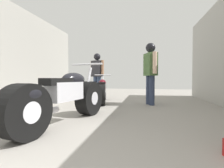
{
  "coord_description": "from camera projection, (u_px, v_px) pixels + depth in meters",
  "views": [
    {
      "loc": [
        0.89,
        -0.43,
        0.75
      ],
      "look_at": [
        0.11,
        3.54,
        0.62
      ],
      "focal_mm": 27.04,
      "sensor_mm": 36.0,
      "label": 1
    }
  ],
  "objects": [
    {
      "name": "motorcycle_maroon_cruiser",
      "position": [
        64.0,
        98.0,
        2.73
      ],
      "size": [
        0.81,
        2.27,
        1.06
      ],
      "color": "black",
      "rests_on": "ground_plane"
    },
    {
      "name": "ground_plane",
      "position": [
        108.0,
        110.0,
        4.09
      ],
      "size": [
        16.98,
        16.98,
        0.0
      ],
      "primitive_type": "plane",
      "color": "gray"
    },
    {
      "name": "motorcycle_black_naked",
      "position": [
        102.0,
        91.0,
        5.33
      ],
      "size": [
        0.72,
        1.93,
        0.9
      ],
      "color": "black",
      "rests_on": "ground_plane"
    },
    {
      "name": "garage_partition_left",
      "position": [
        3.0,
        52.0,
        4.61
      ],
      "size": [
        0.08,
        7.78,
        2.96
      ],
      "primitive_type": "cube",
      "color": "#A3A099",
      "rests_on": "ground_plane"
    },
    {
      "name": "mechanic_in_blue",
      "position": [
        97.0,
        71.0,
        6.8
      ],
      "size": [
        0.66,
        0.43,
        1.77
      ],
      "color": "#384766",
      "rests_on": "ground_plane"
    },
    {
      "name": "mechanic_with_helmet",
      "position": [
        150.0,
        68.0,
        4.82
      ],
      "size": [
        0.4,
        0.68,
        1.77
      ],
      "color": "#2D3851",
      "rests_on": "ground_plane"
    }
  ]
}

